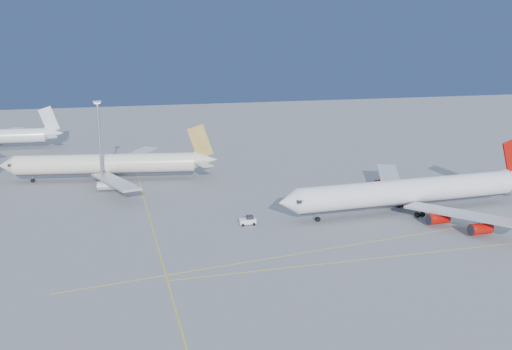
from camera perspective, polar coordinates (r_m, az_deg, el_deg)
name	(u,v)px	position (r m, az deg, el deg)	size (l,w,h in m)	color
ground	(346,235)	(125.39, 8.95, -5.91)	(500.00, 500.00, 0.00)	slate
taxiway_lines	(272,231)	(126.09, 1.62, -5.62)	(118.86, 140.00, 0.02)	yellow
airliner_virgin	(413,191)	(143.41, 15.42, -1.58)	(69.11, 62.05, 17.05)	white
airliner_etihad	(110,164)	(173.69, -14.35, 1.08)	(63.46, 58.00, 16.60)	beige
pushback_tug	(248,221)	(129.97, -0.81, -4.57)	(3.74, 2.32, 2.09)	white
light_mast	(99,137)	(163.86, -15.39, 3.66)	(2.13, 2.13, 24.61)	gray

